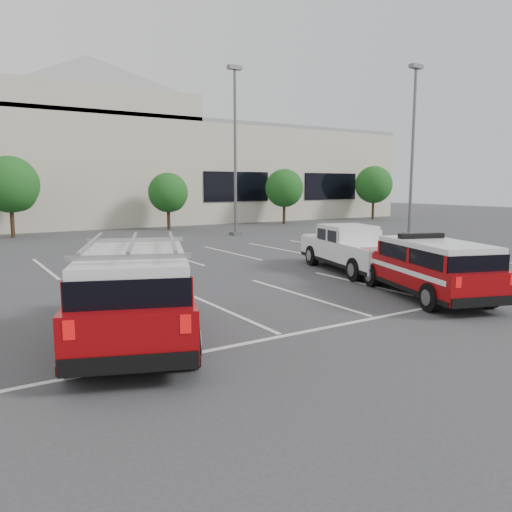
{
  "coord_description": "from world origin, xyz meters",
  "views": [
    {
      "loc": [
        -8.57,
        -11.07,
        3.14
      ],
      "look_at": [
        -0.77,
        1.29,
        1.05
      ],
      "focal_mm": 35.0,
      "sensor_mm": 36.0,
      "label": 1
    }
  ],
  "objects": [
    {
      "name": "ladder_suv",
      "position": [
        -5.43,
        -1.61,
        0.85
      ],
      "size": [
        3.89,
        5.76,
        2.11
      ],
      "rotation": [
        0.0,
        0.0,
        -0.37
      ],
      "color": "maroon",
      "rests_on": "ground"
    },
    {
      "name": "tree_mid_right",
      "position": [
        5.09,
        22.05,
        2.5
      ],
      "size": [
        2.77,
        2.77,
        3.99
      ],
      "color": "#3F2B19",
      "rests_on": "ground"
    },
    {
      "name": "tree_far_right",
      "position": [
        25.09,
        22.05,
        3.04
      ],
      "size": [
        3.37,
        3.37,
        4.85
      ],
      "color": "#3F2B19",
      "rests_on": "ground"
    },
    {
      "name": "tree_right",
      "position": [
        15.09,
        22.05,
        2.77
      ],
      "size": [
        3.07,
        3.07,
        4.42
      ],
      "color": "#3F2B19",
      "rests_on": "ground"
    },
    {
      "name": "stall_markings",
      "position": [
        0.0,
        4.5,
        0.01
      ],
      "size": [
        23.0,
        15.0,
        0.01
      ],
      "primitive_type": "cube",
      "color": "silver",
      "rests_on": "ground"
    },
    {
      "name": "white_pickup",
      "position": [
        4.04,
        2.3,
        0.66
      ],
      "size": [
        3.21,
        5.72,
        1.66
      ],
      "rotation": [
        0.0,
        0.0,
        -0.26
      ],
      "color": "silver",
      "rests_on": "ground"
    },
    {
      "name": "convention_building",
      "position": [
        0.18,
        31.86,
        4.72
      ],
      "size": [
        60.0,
        16.99,
        13.2
      ],
      "color": "beige",
      "rests_on": "ground"
    },
    {
      "name": "light_pole_mid",
      "position": [
        7.0,
        16.0,
        5.19
      ],
      "size": [
        0.9,
        0.6,
        10.24
      ],
      "color": "#59595E",
      "rests_on": "ground"
    },
    {
      "name": "light_pole_right",
      "position": [
        16.0,
        10.0,
        5.19
      ],
      "size": [
        0.9,
        0.6,
        10.24
      ],
      "color": "#59595E",
      "rests_on": "ground"
    },
    {
      "name": "tree_mid_left",
      "position": [
        -4.91,
        22.05,
        3.04
      ],
      "size": [
        3.37,
        3.37,
        4.85
      ],
      "color": "#3F2B19",
      "rests_on": "ground"
    },
    {
      "name": "fire_chief_suv",
      "position": [
        2.88,
        -1.98,
        0.72
      ],
      "size": [
        3.36,
        5.34,
        1.76
      ],
      "rotation": [
        0.0,
        0.0,
        -0.33
      ],
      "color": "maroon",
      "rests_on": "ground"
    },
    {
      "name": "ground",
      "position": [
        0.0,
        0.0,
        0.0
      ],
      "size": [
        120.0,
        120.0,
        0.0
      ],
      "primitive_type": "plane",
      "color": "#363639",
      "rests_on": "ground"
    }
  ]
}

